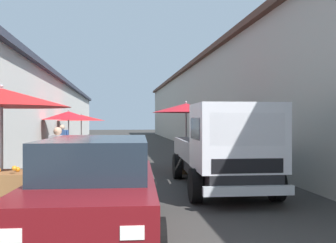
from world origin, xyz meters
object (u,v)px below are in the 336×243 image
(hatchback_car, at_px, (96,185))
(plastic_stool, at_px, (24,177))
(fruit_stall_far_left, at_px, (3,112))
(vendor_in_shade, at_px, (62,141))
(fruit_stall_far_right, at_px, (186,118))
(fruit_stall_mid_lane, at_px, (82,122))
(vendor_by_crates, at_px, (58,153))
(delivery_truck, at_px, (228,150))
(fruit_stall_near_right, at_px, (69,122))
(parked_scooter, at_px, (78,156))

(hatchback_car, bearing_deg, plastic_stool, 28.19)
(fruit_stall_far_left, height_order, vendor_in_shade, fruit_stall_far_left)
(fruit_stall_far_left, bearing_deg, fruit_stall_far_right, -44.63)
(fruit_stall_mid_lane, relative_size, vendor_in_shade, 1.71)
(hatchback_car, xyz_separation_m, vendor_by_crates, (3.78, 1.18, 0.15))
(hatchback_car, height_order, vendor_in_shade, vendor_in_shade)
(fruit_stall_far_right, xyz_separation_m, vendor_by_crates, (-2.33, 3.77, -0.91))
(delivery_truck, bearing_deg, fruit_stall_far_left, 99.25)
(plastic_stool, bearing_deg, vendor_by_crates, -80.06)
(fruit_stall_near_right, xyz_separation_m, hatchback_car, (-10.98, -1.82, -0.90))
(vendor_by_crates, bearing_deg, parked_scooter, -2.07)
(fruit_stall_far_left, relative_size, vendor_in_shade, 1.68)
(fruit_stall_mid_lane, height_order, vendor_in_shade, fruit_stall_mid_lane)
(fruit_stall_near_right, bearing_deg, fruit_stall_mid_lane, -2.22)
(fruit_stall_mid_lane, distance_m, plastic_stool, 11.53)
(fruit_stall_mid_lane, relative_size, parked_scooter, 1.57)
(delivery_truck, bearing_deg, fruit_stall_mid_lane, 19.47)
(plastic_stool, bearing_deg, parked_scooter, -13.93)
(fruit_stall_mid_lane, distance_m, parked_scooter, 7.93)
(vendor_by_crates, height_order, vendor_in_shade, vendor_by_crates)
(fruit_stall_near_right, distance_m, fruit_stall_far_left, 9.36)
(fruit_stall_far_right, distance_m, fruit_stall_far_left, 6.31)
(fruit_stall_far_right, height_order, delivery_truck, fruit_stall_far_right)
(fruit_stall_far_right, relative_size, plastic_stool, 5.42)
(fruit_stall_near_right, bearing_deg, delivery_truck, -151.56)
(fruit_stall_far_left, relative_size, parked_scooter, 1.54)
(fruit_stall_mid_lane, bearing_deg, plastic_stool, 178.56)
(fruit_stall_near_right, bearing_deg, plastic_stool, 178.99)
(fruit_stall_far_left, height_order, delivery_truck, fruit_stall_far_left)
(fruit_stall_far_left, xyz_separation_m, vendor_in_shade, (7.46, 0.01, -1.01))
(fruit_stall_near_right, xyz_separation_m, fruit_stall_far_left, (-9.36, 0.02, 0.25))
(fruit_stall_mid_lane, relative_size, fruit_stall_far_left, 1.02)
(fruit_stall_far_left, height_order, plastic_stool, fruit_stall_far_left)
(fruit_stall_near_right, height_order, fruit_stall_far_left, fruit_stall_far_left)
(fruit_stall_far_right, height_order, hatchback_car, fruit_stall_far_right)
(hatchback_car, height_order, vendor_by_crates, vendor_by_crates)
(vendor_by_crates, bearing_deg, plastic_stool, 99.94)
(fruit_stall_far_right, bearing_deg, fruit_stall_mid_lane, 25.34)
(fruit_stall_far_right, relative_size, vendor_by_crates, 1.52)
(fruit_stall_near_right, bearing_deg, fruit_stall_far_left, 179.90)
(vendor_by_crates, height_order, parked_scooter, vendor_by_crates)
(fruit_stall_mid_lane, height_order, vendor_by_crates, fruit_stall_mid_lane)
(fruit_stall_far_left, bearing_deg, fruit_stall_near_right, -0.10)
(fruit_stall_mid_lane, bearing_deg, fruit_stall_near_right, 177.78)
(fruit_stall_far_left, xyz_separation_m, hatchback_car, (-1.62, -1.84, -1.15))
(fruit_stall_mid_lane, height_order, plastic_stool, fruit_stall_mid_lane)
(fruit_stall_mid_lane, distance_m, hatchback_car, 15.22)
(fruit_stall_far_right, distance_m, plastic_stool, 5.38)
(hatchback_car, bearing_deg, fruit_stall_far_right, -23.01)
(fruit_stall_mid_lane, xyz_separation_m, fruit_stall_far_right, (-8.99, -4.26, 0.20))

